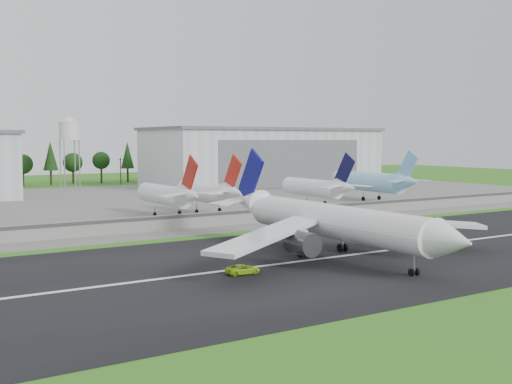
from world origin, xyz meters
TOP-DOWN VIEW (x-y plane):
  - ground at (0.00, 0.00)m, footprint 600.00×600.00m
  - runway at (0.00, 10.00)m, footprint 320.00×60.00m
  - runway_centerline at (0.00, 10.00)m, footprint 220.00×1.00m
  - apron at (0.00, 120.00)m, footprint 320.00×150.00m
  - blast_fence at (0.00, 54.99)m, footprint 240.00×0.61m
  - hangar_east at (75.00, 164.92)m, footprint 102.00×47.00m
  - water_tower at (-5.00, 185.00)m, footprint 8.40×8.40m
  - utility_poles at (0.00, 200.00)m, footprint 230.00×3.00m
  - treeline at (0.00, 215.00)m, footprint 320.00×16.00m
  - main_airliner at (-11.32, 9.56)m, footprint 57.28×59.09m
  - ground_vehicle at (-31.62, 6.46)m, footprint 5.36×2.76m
  - parked_jet_red_a at (-11.12, 76.52)m, footprint 7.36×31.29m
  - parked_jet_red_b at (0.91, 76.53)m, footprint 7.36×31.29m
  - parked_jet_navy at (37.46, 76.52)m, footprint 7.36×31.29m
  - parked_jet_skyblue at (64.28, 81.60)m, footprint 7.36×37.29m

SIDE VIEW (x-z plane):
  - ground at x=0.00m, z-range 0.00..0.00m
  - utility_poles at x=0.00m, z-range -6.00..6.00m
  - treeline at x=0.00m, z-range -11.00..11.00m
  - runway at x=0.00m, z-range 0.00..0.10m
  - apron at x=0.00m, z-range 0.00..0.10m
  - runway_centerline at x=0.00m, z-range 0.10..0.12m
  - ground_vehicle at x=-31.62m, z-range 0.10..1.55m
  - blast_fence at x=0.00m, z-range 0.06..3.56m
  - main_airliner at x=-11.32m, z-range -4.19..13.98m
  - parked_jet_red_a at x=-11.12m, z-range -2.28..14.13m
  - parked_jet_navy at x=37.46m, z-range -2.28..14.14m
  - parked_jet_red_b at x=0.91m, z-range -2.24..14.26m
  - parked_jet_skyblue at x=64.28m, z-range -2.08..14.91m
  - hangar_east at x=75.00m, z-range 0.03..25.23m
  - water_tower at x=-5.00m, z-range 9.85..39.25m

